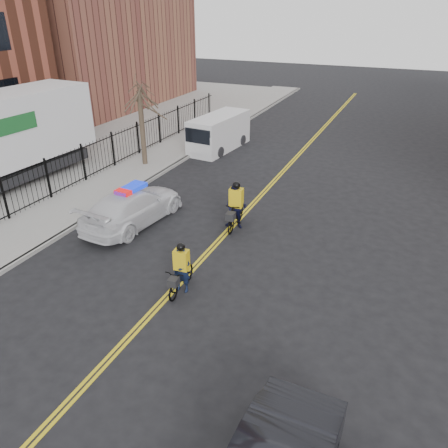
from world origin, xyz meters
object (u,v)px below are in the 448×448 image
Objects in this scene: cyclist_near at (182,275)px; cyclist_far at (236,210)px; cargo_van at (218,133)px; police_cruiser at (133,206)px.

cyclist_near is 4.88m from cyclist_far.
cyclist_near is at bearing -93.55° from cyclist_far.
police_cruiser is at bearing -79.13° from cargo_van.
police_cruiser is 4.39m from cyclist_far.
police_cruiser is 11.06m from cargo_van.
cargo_van reaches higher than cyclist_near.
cyclist_near is 0.89× the size of cyclist_far.
cyclist_near is at bearing -64.40° from cargo_van.
cyclist_far reaches higher than police_cruiser.
cargo_van reaches higher than cyclist_far.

